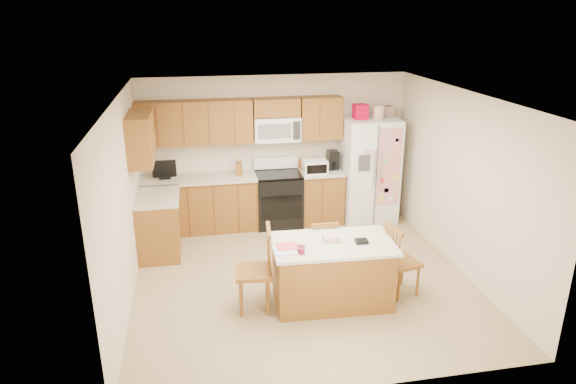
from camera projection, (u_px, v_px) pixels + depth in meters
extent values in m
plane|color=#8F7858|center=(302.00, 278.00, 7.11)|extent=(4.50, 4.50, 0.00)
cube|color=beige|center=(275.00, 149.00, 8.77)|extent=(4.50, 0.10, 2.50)
cube|color=beige|center=(355.00, 276.00, 4.60)|extent=(4.50, 0.10, 2.50)
cube|color=beige|center=(124.00, 204.00, 6.29)|extent=(0.10, 4.50, 2.50)
cube|color=beige|center=(462.00, 183.00, 7.07)|extent=(0.10, 4.50, 2.50)
cube|color=white|center=(304.00, 97.00, 6.26)|extent=(4.50, 4.50, 0.04)
cube|color=brown|center=(200.00, 205.00, 8.53)|extent=(1.87, 0.60, 0.88)
cube|color=brown|center=(320.00, 197.00, 8.89)|extent=(0.72, 0.60, 0.88)
cube|color=brown|center=(159.00, 226.00, 7.71)|extent=(0.60, 0.95, 0.88)
cube|color=beige|center=(199.00, 179.00, 8.37)|extent=(1.87, 0.64, 0.04)
cube|color=beige|center=(321.00, 172.00, 8.72)|extent=(0.72, 0.64, 0.04)
cube|color=beige|center=(157.00, 197.00, 7.55)|extent=(0.64, 0.95, 0.04)
cube|color=brown|center=(195.00, 122.00, 8.20)|extent=(1.85, 0.33, 0.70)
cube|color=brown|center=(320.00, 118.00, 8.56)|extent=(0.70, 0.33, 0.70)
cube|color=brown|center=(276.00, 107.00, 8.36)|extent=(0.76, 0.33, 0.29)
cube|color=brown|center=(141.00, 138.00, 7.22)|extent=(0.33, 0.95, 0.70)
cube|color=brown|center=(157.00, 126.00, 7.94)|extent=(0.02, 0.01, 0.66)
cube|color=brown|center=(164.00, 214.00, 8.15)|extent=(0.02, 0.01, 0.84)
cube|color=brown|center=(183.00, 125.00, 8.01)|extent=(0.02, 0.01, 0.66)
cube|color=brown|center=(189.00, 212.00, 8.22)|extent=(0.02, 0.01, 0.84)
cube|color=brown|center=(209.00, 124.00, 8.08)|extent=(0.02, 0.01, 0.66)
cube|color=brown|center=(214.00, 210.00, 8.29)|extent=(0.02, 0.01, 0.84)
cube|color=brown|center=(235.00, 123.00, 8.15)|extent=(0.01, 0.01, 0.66)
cube|color=brown|center=(239.00, 209.00, 8.36)|extent=(0.01, 0.01, 0.84)
cube|color=brown|center=(320.00, 120.00, 8.39)|extent=(0.01, 0.01, 0.66)
cube|color=brown|center=(322.00, 203.00, 8.60)|extent=(0.01, 0.01, 0.84)
cube|color=white|center=(277.00, 129.00, 8.45)|extent=(0.76, 0.38, 0.40)
cube|color=slate|center=(275.00, 131.00, 8.26)|extent=(0.54, 0.01, 0.24)
cube|color=#262626|center=(297.00, 130.00, 8.33)|extent=(0.12, 0.01, 0.30)
cube|color=brown|center=(239.00, 169.00, 8.45)|extent=(0.10, 0.14, 0.22)
cube|color=black|center=(165.00, 178.00, 8.29)|extent=(0.18, 0.12, 0.02)
cube|color=black|center=(164.00, 169.00, 8.24)|extent=(0.38, 0.03, 0.28)
cube|color=#C9400A|center=(311.00, 164.00, 8.74)|extent=(0.35, 0.22, 0.18)
cube|color=white|center=(315.00, 167.00, 8.53)|extent=(0.40, 0.28, 0.23)
cube|color=black|center=(317.00, 169.00, 8.40)|extent=(0.34, 0.01, 0.15)
cube|color=black|center=(333.00, 160.00, 8.76)|extent=(0.18, 0.22, 0.32)
cylinder|color=black|center=(334.00, 165.00, 8.72)|extent=(0.12, 0.12, 0.12)
cube|color=black|center=(278.00, 200.00, 8.74)|extent=(0.76, 0.64, 0.88)
cube|color=black|center=(282.00, 208.00, 8.45)|extent=(0.68, 0.01, 0.42)
cube|color=black|center=(278.00, 174.00, 8.59)|extent=(0.76, 0.64, 0.03)
cube|color=white|center=(276.00, 162.00, 8.78)|extent=(0.76, 0.10, 0.20)
cube|color=white|center=(369.00, 170.00, 8.81)|extent=(0.90, 0.75, 1.80)
cube|color=#4C4C4C|center=(376.00, 177.00, 8.46)|extent=(0.02, 0.01, 1.75)
cube|color=silver|center=(374.00, 169.00, 8.37)|extent=(0.02, 0.03, 0.55)
cube|color=silver|center=(380.00, 168.00, 8.39)|extent=(0.02, 0.03, 0.55)
cube|color=#3F3F44|center=(364.00, 163.00, 8.33)|extent=(0.20, 0.01, 0.28)
cube|color=#D84C59|center=(388.00, 167.00, 8.44)|extent=(0.42, 0.01, 1.30)
cube|color=#B8002A|center=(360.00, 112.00, 8.43)|extent=(0.22, 0.22, 0.24)
cylinder|color=#CBA593|center=(379.00, 112.00, 8.44)|extent=(0.18, 0.18, 0.22)
cube|color=#86695E|center=(386.00, 111.00, 8.60)|extent=(0.18, 0.20, 0.18)
cube|color=brown|center=(332.00, 274.00, 6.42)|extent=(1.45, 0.86, 0.78)
cube|color=beige|center=(333.00, 244.00, 6.28)|extent=(1.53, 0.94, 0.04)
cylinder|color=#B8002A|center=(301.00, 251.00, 5.99)|extent=(0.08, 0.08, 0.06)
cylinder|color=white|center=(301.00, 250.00, 5.98)|extent=(0.09, 0.09, 0.09)
cube|color=#EFB7C6|center=(331.00, 238.00, 6.31)|extent=(0.21, 0.16, 0.07)
cube|color=black|center=(361.00, 241.00, 6.26)|extent=(0.16, 0.13, 0.04)
cube|color=white|center=(286.00, 250.00, 6.05)|extent=(0.31, 0.25, 0.01)
cube|color=#D84C4C|center=(288.00, 246.00, 6.13)|extent=(0.27, 0.21, 0.01)
cylinder|color=white|center=(316.00, 252.00, 6.02)|extent=(0.14, 0.04, 0.01)
cube|color=brown|center=(254.00, 272.00, 6.25)|extent=(0.48, 0.50, 0.05)
cylinder|color=brown|center=(241.00, 283.00, 6.49)|extent=(0.04, 0.04, 0.47)
cylinder|color=brown|center=(241.00, 299.00, 6.15)|extent=(0.04, 0.04, 0.47)
cylinder|color=brown|center=(267.00, 282.00, 6.52)|extent=(0.04, 0.04, 0.47)
cylinder|color=brown|center=(268.00, 298.00, 6.17)|extent=(0.04, 0.04, 0.47)
cylinder|color=brown|center=(268.00, 244.00, 6.32)|extent=(0.02, 0.02, 0.53)
cylinder|color=brown|center=(268.00, 247.00, 6.24)|extent=(0.02, 0.02, 0.53)
cylinder|color=brown|center=(269.00, 250.00, 6.16)|extent=(0.02, 0.02, 0.53)
cylinder|color=brown|center=(269.00, 253.00, 6.09)|extent=(0.02, 0.02, 0.53)
cylinder|color=brown|center=(269.00, 256.00, 6.01)|extent=(0.02, 0.02, 0.53)
cube|color=brown|center=(269.00, 230.00, 6.08)|extent=(0.09, 0.44, 0.05)
cube|color=brown|center=(321.00, 251.00, 6.96)|extent=(0.39, 0.37, 0.04)
cylinder|color=brown|center=(329.00, 260.00, 7.18)|extent=(0.03, 0.03, 0.39)
cylinder|color=brown|center=(308.00, 262.00, 7.13)|extent=(0.03, 0.03, 0.39)
cylinder|color=brown|center=(335.00, 269.00, 6.93)|extent=(0.03, 0.03, 0.39)
cylinder|color=brown|center=(312.00, 271.00, 6.88)|extent=(0.03, 0.03, 0.39)
cylinder|color=brown|center=(335.00, 239.00, 6.76)|extent=(0.02, 0.02, 0.44)
cylinder|color=brown|center=(330.00, 240.00, 6.74)|extent=(0.02, 0.02, 0.44)
cylinder|color=brown|center=(325.00, 240.00, 6.73)|extent=(0.02, 0.02, 0.44)
cylinder|color=brown|center=(319.00, 241.00, 6.72)|extent=(0.02, 0.02, 0.44)
cylinder|color=brown|center=(314.00, 241.00, 6.71)|extent=(0.02, 0.02, 0.44)
cube|color=brown|center=(325.00, 225.00, 6.66)|extent=(0.37, 0.04, 0.05)
cube|color=brown|center=(402.00, 262.00, 6.59)|extent=(0.48, 0.49, 0.04)
cylinder|color=brown|center=(418.00, 282.00, 6.58)|extent=(0.04, 0.04, 0.42)
cylinder|color=brown|center=(402.00, 270.00, 6.87)|extent=(0.04, 0.04, 0.42)
cylinder|color=brown|center=(399.00, 286.00, 6.47)|extent=(0.04, 0.04, 0.42)
cylinder|color=brown|center=(384.00, 275.00, 6.76)|extent=(0.04, 0.04, 0.42)
cylinder|color=brown|center=(399.00, 251.00, 6.32)|extent=(0.02, 0.02, 0.47)
cylinder|color=brown|center=(396.00, 249.00, 6.38)|extent=(0.02, 0.02, 0.47)
cylinder|color=brown|center=(392.00, 247.00, 6.44)|extent=(0.02, 0.02, 0.47)
cylinder|color=brown|center=(389.00, 244.00, 6.51)|extent=(0.02, 0.02, 0.47)
cylinder|color=brown|center=(386.00, 242.00, 6.57)|extent=(0.02, 0.02, 0.47)
cube|color=brown|center=(394.00, 229.00, 6.36)|extent=(0.13, 0.39, 0.05)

